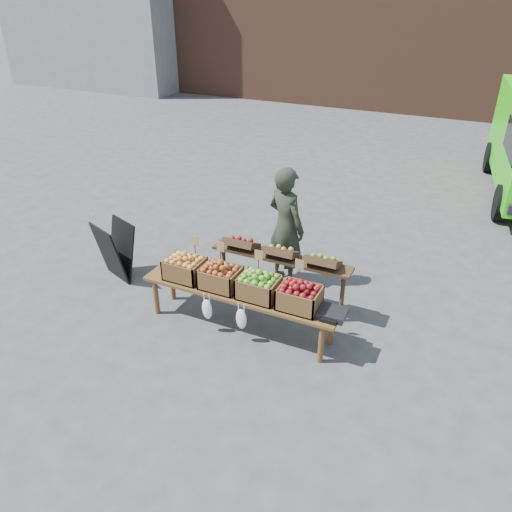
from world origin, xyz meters
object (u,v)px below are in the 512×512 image
at_px(vendor, 286,227).
at_px(crate_red_apples, 259,287).
at_px(weighing_scale, 332,313).
at_px(back_table, 280,274).
at_px(crate_green_apples, 299,298).
at_px(crate_golden_apples, 185,269).
at_px(display_bench, 240,310).
at_px(crate_russet_pears, 221,278).
at_px(chalkboard_sign, 116,251).

height_order(vendor, crate_red_apples, vendor).
height_order(crate_red_apples, weighing_scale, crate_red_apples).
xyz_separation_m(back_table, crate_green_apples, (0.55, -0.72, 0.19)).
bearing_deg(crate_red_apples, crate_green_apples, 0.00).
bearing_deg(crate_golden_apples, display_bench, 0.00).
bearing_deg(back_table, crate_golden_apples, -146.74).
xyz_separation_m(crate_golden_apples, crate_red_apples, (1.10, 0.00, 0.00)).
distance_m(vendor, back_table, 0.80).
distance_m(back_table, display_bench, 0.81).
distance_m(crate_golden_apples, crate_green_apples, 1.65).
bearing_deg(weighing_scale, display_bench, 180.00).
xyz_separation_m(crate_russet_pears, weighing_scale, (1.52, 0.00, -0.10)).
bearing_deg(crate_red_apples, chalkboard_sign, 172.30).
bearing_deg(crate_golden_apples, back_table, 33.26).
distance_m(crate_red_apples, crate_green_apples, 0.55).
relative_size(vendor, crate_green_apples, 3.67).
relative_size(vendor, chalkboard_sign, 1.96).
relative_size(chalkboard_sign, back_table, 0.45).
xyz_separation_m(vendor, weighing_scale, (1.18, -1.39, -0.31)).
distance_m(display_bench, crate_green_apples, 0.93).
height_order(chalkboard_sign, crate_russet_pears, chalkboard_sign).
distance_m(chalkboard_sign, back_table, 2.62).
distance_m(crate_russet_pears, weighing_scale, 1.53).
bearing_deg(crate_red_apples, back_table, 90.17).
distance_m(vendor, display_bench, 1.53).
bearing_deg(display_bench, crate_green_apples, 0.00).
xyz_separation_m(vendor, crate_green_apples, (0.76, -1.39, -0.21)).
distance_m(chalkboard_sign, crate_russet_pears, 2.09).
bearing_deg(weighing_scale, crate_red_apples, 180.00).
height_order(display_bench, crate_russet_pears, crate_russet_pears).
bearing_deg(crate_golden_apples, chalkboard_sign, 166.80).
distance_m(back_table, weighing_scale, 1.22).
bearing_deg(crate_russet_pears, weighing_scale, 0.00).
relative_size(back_table, crate_red_apples, 4.20).
bearing_deg(crate_green_apples, crate_red_apples, 180.00).
bearing_deg(crate_green_apples, chalkboard_sign, 173.64).
bearing_deg(display_bench, back_table, 69.25).
height_order(vendor, crate_green_apples, vendor).
distance_m(chalkboard_sign, display_bench, 2.36).
relative_size(crate_golden_apples, crate_red_apples, 1.00).
bearing_deg(weighing_scale, crate_green_apples, 180.00).
height_order(chalkboard_sign, crate_red_apples, chalkboard_sign).
bearing_deg(crate_russet_pears, crate_green_apples, 0.00).
relative_size(vendor, crate_russet_pears, 3.67).
bearing_deg(display_bench, weighing_scale, 0.00).
xyz_separation_m(back_table, crate_golden_apples, (-1.10, -0.72, 0.19)).
height_order(back_table, crate_russet_pears, back_table).
height_order(crate_red_apples, crate_green_apples, same).
height_order(chalkboard_sign, back_table, back_table).
height_order(crate_golden_apples, weighing_scale, crate_golden_apples).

